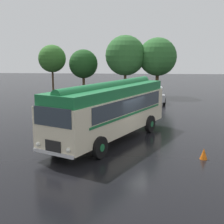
# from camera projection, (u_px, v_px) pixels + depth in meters

# --- Properties ---
(ground_plane) EXTENTS (120.00, 120.00, 0.00)m
(ground_plane) POSITION_uv_depth(u_px,v_px,m) (126.00, 140.00, 18.56)
(ground_plane) COLOR black
(vintage_bus) EXTENTS (6.67, 10.13, 3.49)m
(vintage_bus) POSITION_uv_depth(u_px,v_px,m) (110.00, 109.00, 18.29)
(vintage_bus) COLOR beige
(vintage_bus) RESTS_ON ground
(car_near_left) EXTENTS (1.97, 4.21, 1.66)m
(car_near_left) POSITION_uv_depth(u_px,v_px,m) (127.00, 95.00, 32.32)
(car_near_left) COLOR #B7BABF
(car_near_left) RESTS_ON ground
(car_mid_left) EXTENTS (2.10, 4.27, 1.66)m
(car_mid_left) POSITION_uv_depth(u_px,v_px,m) (154.00, 94.00, 32.53)
(car_mid_left) COLOR #B7BABF
(car_mid_left) RESTS_ON ground
(tree_far_left) EXTENTS (3.36, 3.36, 6.10)m
(tree_far_left) POSITION_uv_depth(u_px,v_px,m) (53.00, 59.00, 38.26)
(tree_far_left) COLOR #4C3823
(tree_far_left) RESTS_ON ground
(tree_left_of_centre) EXTENTS (3.54, 3.54, 5.54)m
(tree_left_of_centre) POSITION_uv_depth(u_px,v_px,m) (84.00, 64.00, 38.30)
(tree_left_of_centre) COLOR #4C3823
(tree_left_of_centre) RESTS_ON ground
(tree_centre) EXTENTS (4.73, 4.73, 7.17)m
(tree_centre) POSITION_uv_depth(u_px,v_px,m) (125.00, 56.00, 36.75)
(tree_centre) COLOR #4C3823
(tree_centre) RESTS_ON ground
(tree_right_of_centre) EXTENTS (4.50, 4.50, 6.90)m
(tree_right_of_centre) POSITION_uv_depth(u_px,v_px,m) (156.00, 56.00, 36.79)
(tree_right_of_centre) COLOR #4C3823
(tree_right_of_centre) RESTS_ON ground
(traffic_cone) EXTENTS (0.36, 0.36, 0.55)m
(traffic_cone) POSITION_uv_depth(u_px,v_px,m) (204.00, 154.00, 15.18)
(traffic_cone) COLOR orange
(traffic_cone) RESTS_ON ground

